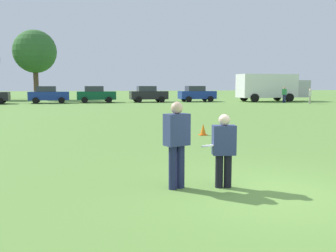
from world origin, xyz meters
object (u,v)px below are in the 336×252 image
player_thrower (177,140)px  bystander_sideline_watcher (284,94)px  traffic_cone (203,130)px  parked_car_center (96,94)px  parked_car_mid_left (48,95)px  parked_car_near_right (197,94)px  parked_car_mid_right (148,94)px  box_truck (272,86)px  player_defender (224,147)px  frisbee (208,146)px  bystander_far_jogger (310,95)px

player_thrower → bystander_sideline_watcher: 36.49m
traffic_cone → parked_car_center: 28.09m
parked_car_mid_left → parked_car_center: (4.99, 0.30, 0.00)m
parked_car_near_right → parked_car_mid_right: bearing=-179.8°
box_truck → bystander_sideline_watcher: bearing=-88.1°
parked_car_center → box_truck: 20.38m
parked_car_center → box_truck: bearing=-2.4°
parked_car_mid_right → player_defender: bearing=-94.7°
player_thrower → parked_car_mid_left: parked_car_mid_left is taller
player_defender → parked_car_near_right: (8.56, 35.57, 0.08)m
traffic_cone → parked_car_mid_left: size_ratio=0.11×
player_thrower → parked_car_mid_left: (-6.99, 35.06, -0.08)m
player_thrower → parked_car_mid_left: 35.75m
frisbee → bystander_far_jogger: bystander_far_jogger is taller
traffic_cone → parked_car_center: bearing=99.6°
box_truck → bystander_far_jogger: size_ratio=5.49×
parked_car_mid_left → bystander_sideline_watcher: (25.43, -3.57, 0.05)m
frisbee → bystander_sideline_watcher: (17.83, 31.59, 0.09)m
parked_car_near_right → box_truck: size_ratio=0.50×
parked_car_center → bystander_sideline_watcher: 20.81m
frisbee → player_thrower: bearing=170.5°
parked_car_near_right → bystander_far_jogger: (10.54, -6.44, -0.03)m
player_defender → traffic_cone: bearing=77.6°
traffic_cone → parked_car_near_right: (6.86, 27.82, 0.69)m
parked_car_mid_left → parked_car_near_right: size_ratio=1.00×
parked_car_center → bystander_far_jogger: bearing=-16.0°
frisbee → parked_car_center: parked_car_center is taller
traffic_cone → bystander_far_jogger: bystander_far_jogger is taller
traffic_cone → box_truck: size_ratio=0.06×
player_defender → bystander_sideline_watcher: 36.09m
parked_car_near_right → box_truck: (8.81, -0.99, 0.83)m
player_defender → parked_car_mid_right: parked_car_mid_right is taller
frisbee → box_truck: 38.88m
player_defender → parked_car_center: parked_car_center is taller
parked_car_near_right → bystander_sideline_watcher: bearing=-24.2°
parked_car_mid_left → parked_car_near_right: 16.53m
parked_car_mid_left → parked_car_center: 5.00m
parked_car_mid_left → bystander_far_jogger: 27.72m
traffic_cone → parked_car_center: (-4.67, 27.69, 0.69)m
player_defender → parked_car_center: (-2.97, 35.45, 0.08)m
player_defender → box_truck: bearing=63.3°
box_truck → bystander_far_jogger: 5.78m
parked_car_center → parked_car_mid_right: bearing=1.0°
player_defender → parked_car_center: 35.57m
player_thrower → parked_car_near_right: 36.74m
frisbee → parked_car_near_right: (8.91, 35.59, 0.04)m
box_truck → parked_car_mid_right: bearing=176.2°
bystander_sideline_watcher → bystander_far_jogger: bearing=-56.3°
frisbee → traffic_cone: bearing=75.2°
parked_car_center → parked_car_mid_right: 5.86m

